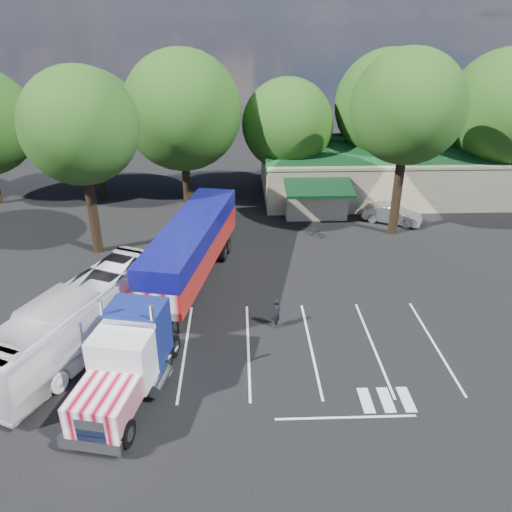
{
  "coord_description": "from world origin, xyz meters",
  "views": [
    {
      "loc": [
        -0.35,
        -26.77,
        15.33
      ],
      "look_at": [
        0.63,
        0.61,
        2.0
      ],
      "focal_mm": 35.0,
      "sensor_mm": 36.0,
      "label": 1
    }
  ],
  "objects_px": {
    "woman": "(277,313)",
    "tour_bus": "(80,319)",
    "silver_sedan": "(392,214)",
    "bicycle": "(316,231)",
    "semi_truck": "(179,268)"
  },
  "relations": [
    {
      "from": "semi_truck",
      "to": "woman",
      "type": "distance_m",
      "value": 6.12
    },
    {
      "from": "woman",
      "to": "tour_bus",
      "type": "height_order",
      "value": "tour_bus"
    },
    {
      "from": "bicycle",
      "to": "silver_sedan",
      "type": "height_order",
      "value": "silver_sedan"
    },
    {
      "from": "semi_truck",
      "to": "silver_sedan",
      "type": "xyz_separation_m",
      "value": [
        15.81,
        12.22,
        -1.7
      ]
    },
    {
      "from": "tour_bus",
      "to": "bicycle",
      "type": "bearing_deg",
      "value": 68.55
    },
    {
      "from": "bicycle",
      "to": "tour_bus",
      "type": "bearing_deg",
      "value": -173.71
    },
    {
      "from": "bicycle",
      "to": "woman",
      "type": "bearing_deg",
      "value": -145.87
    },
    {
      "from": "silver_sedan",
      "to": "semi_truck",
      "type": "bearing_deg",
      "value": 155.75
    },
    {
      "from": "semi_truck",
      "to": "woman",
      "type": "bearing_deg",
      "value": -11.72
    },
    {
      "from": "bicycle",
      "to": "tour_bus",
      "type": "distance_m",
      "value": 19.44
    },
    {
      "from": "bicycle",
      "to": "silver_sedan",
      "type": "bearing_deg",
      "value": -16.95
    },
    {
      "from": "woman",
      "to": "silver_sedan",
      "type": "relative_size",
      "value": 0.37
    },
    {
      "from": "bicycle",
      "to": "tour_bus",
      "type": "relative_size",
      "value": 0.13
    },
    {
      "from": "semi_truck",
      "to": "silver_sedan",
      "type": "bearing_deg",
      "value": 49.56
    },
    {
      "from": "silver_sedan",
      "to": "tour_bus",
      "type": "bearing_deg",
      "value": 156.25
    }
  ]
}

